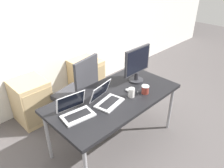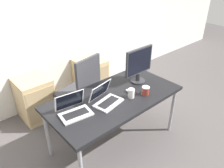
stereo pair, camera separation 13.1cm
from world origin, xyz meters
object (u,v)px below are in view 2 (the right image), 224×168
(cabinet_left, at_px, (35,98))
(mouse, at_px, (128,91))
(coffee_cup_brown, at_px, (146,91))
(laptop_right, at_px, (74,110))
(monitor, at_px, (139,65))
(coffee_cup_white, at_px, (131,93))
(cabinet_right, at_px, (91,77))
(laptop_left, at_px, (106,99))
(office_chair, at_px, (80,97))

(cabinet_left, bearing_deg, mouse, -59.72)
(coffee_cup_brown, bearing_deg, cabinet_left, 120.62)
(laptop_right, bearing_deg, monitor, 1.57)
(mouse, height_order, coffee_cup_white, coffee_cup_white)
(cabinet_left, height_order, mouse, mouse)
(cabinet_right, height_order, laptop_left, laptop_left)
(monitor, relative_size, coffee_cup_brown, 4.59)
(coffee_cup_white, relative_size, coffee_cup_brown, 1.11)
(mouse, relative_size, coffee_cup_brown, 0.66)
(cabinet_left, xyz_separation_m, laptop_right, (-0.02, -1.16, 0.44))
(coffee_cup_brown, bearing_deg, cabinet_right, 81.89)
(coffee_cup_white, distance_m, coffee_cup_brown, 0.19)
(coffee_cup_white, bearing_deg, monitor, 31.64)
(office_chair, bearing_deg, cabinet_right, 42.14)
(cabinet_left, bearing_deg, coffee_cup_brown, -59.38)
(laptop_right, height_order, coffee_cup_white, laptop_right)
(laptop_right, bearing_deg, mouse, -5.54)
(coffee_cup_brown, bearing_deg, coffee_cup_white, 159.42)
(office_chair, relative_size, monitor, 2.26)
(office_chair, relative_size, cabinet_left, 1.61)
(laptop_right, height_order, monitor, monitor)
(office_chair, relative_size, cabinet_right, 1.61)
(office_chair, bearing_deg, mouse, -71.41)
(laptop_left, bearing_deg, cabinet_right, 61.34)
(cabinet_right, bearing_deg, coffee_cup_white, -105.72)
(cabinet_left, relative_size, laptop_left, 1.81)
(office_chair, distance_m, cabinet_right, 0.76)
(laptop_right, relative_size, monitor, 0.76)
(mouse, relative_size, coffee_cup_white, 0.60)
(monitor, distance_m, mouse, 0.38)
(laptop_left, bearing_deg, coffee_cup_brown, -22.19)
(mouse, bearing_deg, laptop_right, 174.46)
(laptop_right, distance_m, monitor, 1.04)
(monitor, bearing_deg, office_chair, 130.14)
(cabinet_right, relative_size, laptop_left, 1.81)
(cabinet_right, xyz_separation_m, mouse, (-0.32, -1.23, 0.41))
(office_chair, xyz_separation_m, laptop_right, (-0.49, -0.65, 0.38))
(office_chair, distance_m, laptop_left, 0.82)
(cabinet_right, bearing_deg, office_chair, -137.86)
(coffee_cup_white, height_order, coffee_cup_brown, coffee_cup_white)
(monitor, bearing_deg, laptop_left, -172.04)
(cabinet_right, xyz_separation_m, monitor, (-0.03, -1.13, 0.64))
(mouse, bearing_deg, coffee_cup_white, -118.39)
(office_chair, relative_size, laptop_right, 2.99)
(monitor, height_order, coffee_cup_white, monitor)
(cabinet_left, xyz_separation_m, mouse, (0.72, -1.23, 0.41))
(cabinet_left, distance_m, coffee_cup_white, 1.56)
(laptop_left, height_order, mouse, laptop_left)
(laptop_left, relative_size, mouse, 5.34)
(laptop_left, distance_m, mouse, 0.35)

